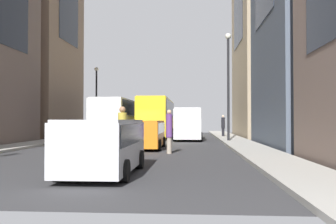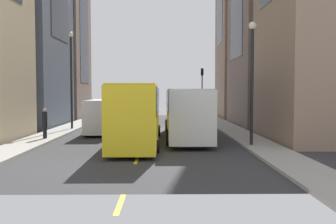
# 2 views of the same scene
# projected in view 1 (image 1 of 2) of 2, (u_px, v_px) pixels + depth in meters

# --- Properties ---
(ground_plane) EXTENTS (39.91, 39.91, 0.00)m
(ground_plane) POSITION_uv_depth(u_px,v_px,m) (143.00, 142.00, 26.45)
(ground_plane) COLOR #333335
(sidewalk_west) EXTENTS (2.16, 44.00, 0.15)m
(sidewalk_west) POSITION_uv_depth(u_px,v_px,m) (53.00, 141.00, 26.92)
(sidewalk_west) COLOR #9E9B93
(sidewalk_west) RESTS_ON ground
(sidewalk_east) EXTENTS (2.16, 44.00, 0.15)m
(sidewalk_east) POSITION_uv_depth(u_px,v_px,m) (237.00, 142.00, 25.98)
(sidewalk_east) COLOR #9E9B93
(sidewalk_east) RESTS_ON ground
(lane_stripe_1) EXTENTS (0.16, 2.00, 0.01)m
(lane_stripe_1) POSITION_uv_depth(u_px,v_px,m) (88.00, 167.00, 12.48)
(lane_stripe_1) COLOR yellow
(lane_stripe_1) RESTS_ON ground
(lane_stripe_2) EXTENTS (0.16, 2.00, 0.01)m
(lane_stripe_2) POSITION_uv_depth(u_px,v_px,m) (126.00, 150.00, 19.47)
(lane_stripe_2) COLOR yellow
(lane_stripe_2) RESTS_ON ground
(lane_stripe_3) EXTENTS (0.16, 2.00, 0.01)m
(lane_stripe_3) POSITION_uv_depth(u_px,v_px,m) (143.00, 142.00, 26.45)
(lane_stripe_3) COLOR yellow
(lane_stripe_3) RESTS_ON ground
(lane_stripe_4) EXTENTS (0.16, 2.00, 0.01)m
(lane_stripe_4) POSITION_uv_depth(u_px,v_px,m) (153.00, 137.00, 33.43)
(lane_stripe_4) COLOR yellow
(lane_stripe_4) RESTS_ON ground
(lane_stripe_5) EXTENTS (0.16, 2.00, 0.01)m
(lane_stripe_5) POSITION_uv_depth(u_px,v_px,m) (160.00, 134.00, 40.41)
(lane_stripe_5) COLOR yellow
(lane_stripe_5) RESTS_ON ground
(lane_stripe_6) EXTENTS (0.16, 2.00, 0.01)m
(lane_stripe_6) POSITION_uv_depth(u_px,v_px,m) (165.00, 132.00, 47.40)
(lane_stripe_6) COLOR yellow
(lane_stripe_6) RESTS_ON ground
(city_bus_white) EXTENTS (2.81, 12.39, 3.35)m
(city_bus_white) POSITION_uv_depth(u_px,v_px,m) (121.00, 116.00, 32.14)
(city_bus_white) COLOR silver
(city_bus_white) RESTS_ON ground
(streetcar_yellow) EXTENTS (2.70, 12.88, 3.59)m
(streetcar_yellow) POSITION_uv_depth(u_px,v_px,m) (158.00, 115.00, 34.46)
(streetcar_yellow) COLOR yellow
(streetcar_yellow) RESTS_ON ground
(delivery_van_white) EXTENTS (2.25, 5.80, 2.58)m
(delivery_van_white) POSITION_uv_depth(u_px,v_px,m) (188.00, 122.00, 29.13)
(delivery_van_white) COLOR white
(delivery_van_white) RESTS_ON ground
(car_orange_0) EXTENTS (2.07, 4.68, 1.62)m
(car_orange_0) POSITION_uv_depth(u_px,v_px,m) (145.00, 132.00, 20.54)
(car_orange_0) COLOR orange
(car_orange_0) RESTS_ON ground
(car_silver_1) EXTENTS (2.04, 4.50, 1.68)m
(car_silver_1) POSITION_uv_depth(u_px,v_px,m) (104.00, 142.00, 10.97)
(car_silver_1) COLOR #B7BABF
(car_silver_1) RESTS_ON ground
(pedestrian_walking_far) EXTENTS (0.35, 0.35, 2.21)m
(pedestrian_walking_far) POSITION_uv_depth(u_px,v_px,m) (122.00, 132.00, 14.34)
(pedestrian_walking_far) COLOR navy
(pedestrian_walking_far) RESTS_ON ground
(pedestrian_crossing_mid) EXTENTS (0.33, 0.33, 1.95)m
(pedestrian_crossing_mid) POSITION_uv_depth(u_px,v_px,m) (223.00, 125.00, 32.84)
(pedestrian_crossing_mid) COLOR black
(pedestrian_crossing_mid) RESTS_ON ground
(pedestrian_waiting_curb) EXTENTS (0.32, 0.32, 2.17)m
(pedestrian_waiting_curb) POSITION_uv_depth(u_px,v_px,m) (169.00, 130.00, 17.56)
(pedestrian_waiting_curb) COLOR gray
(pedestrian_waiting_curb) RESTS_ON ground
(streetlamp_near) EXTENTS (0.44, 0.44, 7.92)m
(streetlamp_near) POSITION_uv_depth(u_px,v_px,m) (228.00, 76.00, 26.30)
(streetlamp_near) COLOR black
(streetlamp_near) RESTS_ON ground
(streetlamp_far) EXTENTS (0.44, 0.44, 6.99)m
(streetlamp_far) POSITION_uv_depth(u_px,v_px,m) (96.00, 93.00, 36.97)
(streetlamp_far) COLOR black
(streetlamp_far) RESTS_ON ground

